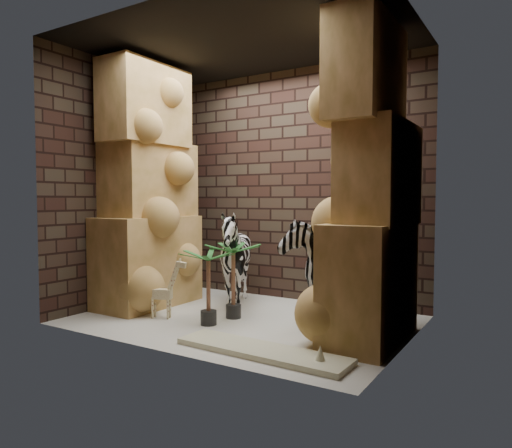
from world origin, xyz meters
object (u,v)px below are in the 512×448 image
Objects in this scene: surfboard at (261,351)px; giraffe_toy at (161,287)px; zebra_left at (235,264)px; palm_front at (233,280)px; palm_back at (208,287)px; zebra_right at (314,258)px.

giraffe_toy is at bearing 165.90° from surfboard.
zebra_left is 1.70× the size of giraffe_toy.
palm_front reaches higher than giraffe_toy.
zebra_left is at bearing 122.17° from palm_front.
zebra_left is 1.78m from surfboard.
zebra_left is 0.49m from palm_front.
zebra_right is at bearing 46.47° from palm_back.
giraffe_toy is (-0.43, -0.83, -0.19)m from zebra_left.
zebra_left is at bearing 166.20° from zebra_right.
palm_front is (0.68, 0.42, 0.07)m from giraffe_toy.
palm_front is at bearing -165.65° from zebra_right.
palm_back is at bearing 153.95° from surfboard.
zebra_right is at bearing 19.60° from zebra_left.
zebra_left is at bearing 133.65° from surfboard.
palm_front reaches higher than palm_back.
surfboard is (0.13, -1.36, -0.64)m from zebra_right.
giraffe_toy is 0.87× the size of palm_back.
surfboard is (0.95, -0.50, -0.37)m from palm_back.
palm_back is at bearing -16.06° from giraffe_toy.
palm_back is at bearing -152.09° from zebra_right.
zebra_right reaches higher than surfboard.
palm_front is 0.53× the size of surfboard.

